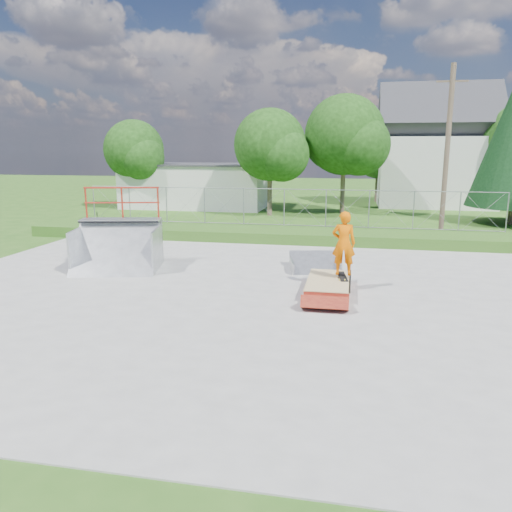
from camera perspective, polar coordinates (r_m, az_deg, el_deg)
The scene contains 17 objects.
ground at distance 14.33m, azimuth -2.80°, elevation -4.77°, with size 120.00×120.00×0.00m, color #295418.
concrete_pad at distance 14.32m, azimuth -2.81°, elevation -4.69°, with size 20.00×16.00×0.04m, color gray.
grass_berm at distance 23.37m, azimuth 2.86°, elevation 2.49°, with size 24.00×3.00×0.50m, color #295418.
grind_box at distance 14.93m, azimuth 8.29°, elevation -3.41°, with size 1.26×2.60×0.39m.
quarter_pipe at distance 17.85m, azimuth -15.75°, elevation 2.81°, with size 2.82×2.38×2.82m, color gray, non-canonical shape.
flat_bank_ramp at distance 17.53m, azimuth 6.65°, elevation -0.85°, with size 1.63×1.74×0.50m, color gray, non-canonical shape.
skateboard at distance 15.10m, azimuth 9.85°, elevation -2.37°, with size 0.22×0.80×0.02m, color black.
skater at distance 14.89m, azimuth 9.98°, elevation 1.16°, with size 0.69×0.45×1.89m, color #E86201.
concrete_stairs at distance 25.27m, azimuth -16.88°, elevation 3.05°, with size 1.50×1.60×0.80m, color gray, non-canonical shape.
chain_link_fence at distance 24.19m, azimuth 3.24°, elevation 5.56°, with size 20.00×0.06×1.80m, color gray, non-canonical shape.
utility_building_flat at distance 37.17m, azimuth -6.60°, elevation 7.96°, with size 10.00×6.00×3.00m, color beige.
gable_house at distance 39.69m, azimuth 19.84°, elevation 10.97°, with size 8.40×6.08×8.94m.
utility_pole at distance 25.63m, azimuth 20.98°, elevation 10.99°, with size 0.24×0.24×8.00m, color brown.
tree_left_near at distance 31.54m, azimuth 2.01°, elevation 12.27°, with size 4.76×4.48×6.65m.
tree_center at distance 33.11m, azimuth 10.57°, elevation 13.13°, with size 5.44×5.12×7.60m.
tree_left_far at distance 36.43m, azimuth -13.52°, elevation 11.46°, with size 4.42×4.16×6.18m.
tree_back_mid at distance 41.19m, azimuth 14.13°, elevation 11.05°, with size 4.08×3.84×5.70m.
Camera 1 is at (3.37, -13.29, 4.17)m, focal length 35.00 mm.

